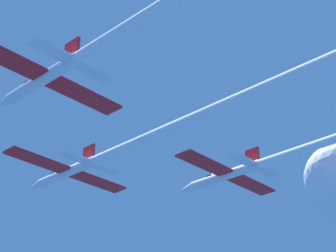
{
  "coord_description": "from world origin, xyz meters",
  "views": [
    {
      "loc": [
        -34.92,
        -47.66,
        -25.04
      ],
      "look_at": [
        -0.1,
        -15.15,
        0.12
      ],
      "focal_mm": 60.68,
      "sensor_mm": 36.0,
      "label": 1
    }
  ],
  "objects": [
    {
      "name": "jet_lead",
      "position": [
        -0.16,
        -10.03,
        -0.18
      ],
      "size": [
        15.5,
        40.98,
        2.57
      ],
      "color": "white"
    },
    {
      "name": "jet_right_wing",
      "position": [
        12.4,
        -24.68,
        -0.27
      ],
      "size": [
        15.5,
        45.71,
        2.57
      ],
      "color": "white"
    },
    {
      "name": "jet_left_wing",
      "position": [
        -12.75,
        -25.16,
        0.62
      ],
      "size": [
        15.5,
        46.2,
        2.57
      ],
      "color": "white"
    }
  ]
}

